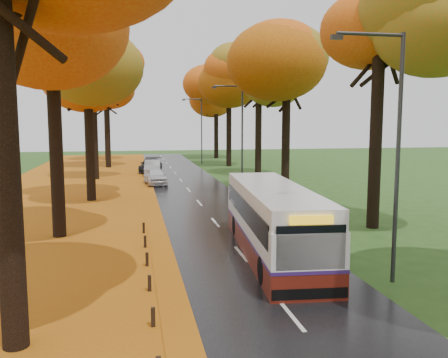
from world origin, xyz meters
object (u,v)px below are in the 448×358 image
object	(u,v)px
streetlamp_far	(200,126)
bus	(273,219)
streetlamp_near	(391,139)
car_dark	(151,165)
streetlamp_mid	(239,128)
car_silver	(152,167)
car_white	(155,176)

from	to	relation	value
streetlamp_far	bus	bearing A→B (deg)	-93.86
streetlamp_near	car_dark	xyz separation A→B (m)	(-6.30, 35.55, -3.97)
streetlamp_mid	car_dark	world-z (taller)	streetlamp_mid
streetlamp_mid	car_silver	size ratio (longest dim) A/B	1.85
streetlamp_near	bus	xyz separation A→B (m)	(-2.71, 3.78, -3.26)
streetlamp_far	car_white	bearing A→B (deg)	-108.87
streetlamp_mid	bus	bearing A→B (deg)	-98.46
bus	car_white	world-z (taller)	bus
bus	car_silver	bearing A→B (deg)	101.48
streetlamp_far	car_white	size ratio (longest dim) A/B	2.01
streetlamp_near	car_silver	world-z (taller)	streetlamp_near
streetlamp_near	car_white	world-z (taller)	streetlamp_near
car_dark	streetlamp_far	bearing A→B (deg)	63.40
streetlamp_far	car_dark	bearing A→B (deg)	-126.70
streetlamp_far	car_dark	distance (m)	11.26
car_dark	streetlamp_mid	bearing A→B (deg)	-54.97
car_white	car_dark	xyz separation A→B (m)	(0.00, 9.98, 0.03)
streetlamp_mid	car_white	bearing A→B (deg)	150.42
streetlamp_far	bus	xyz separation A→B (m)	(-2.71, -40.22, -3.26)
bus	streetlamp_mid	bearing A→B (deg)	86.11
streetlamp_mid	car_white	xyz separation A→B (m)	(-6.30, 3.57, -4.00)
streetlamp_mid	streetlamp_far	size ratio (longest dim) A/B	1.00
streetlamp_near	streetlamp_far	xyz separation A→B (m)	(0.00, 44.00, 0.00)
streetlamp_near	car_silver	xyz separation A→B (m)	(-6.23, 32.85, -3.96)
car_white	car_dark	world-z (taller)	car_dark
streetlamp_mid	streetlamp_far	world-z (taller)	same
streetlamp_near	streetlamp_far	distance (m)	44.00
car_white	car_silver	distance (m)	7.28
streetlamp_far	car_dark	world-z (taller)	streetlamp_far
car_white	streetlamp_far	bearing A→B (deg)	65.01
car_white	bus	bearing A→B (deg)	-86.78
streetlamp_near	bus	size ratio (longest dim) A/B	0.77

